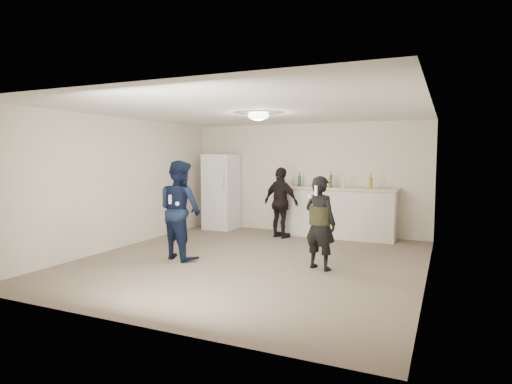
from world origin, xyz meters
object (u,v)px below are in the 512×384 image
at_px(fridge, 221,192).
at_px(woman, 320,223).
at_px(shaker, 293,182).
at_px(man, 180,210).
at_px(counter, 333,213).
at_px(spectator, 281,203).

relative_size(fridge, woman, 1.23).
height_order(shaker, man, man).
bearing_deg(shaker, man, -107.71).
bearing_deg(woman, shaker, -44.37).
bearing_deg(shaker, counter, -0.94).
distance_m(fridge, woman, 4.16).
distance_m(fridge, shaker, 1.82).
relative_size(counter, man, 1.54).
bearing_deg(man, counter, -103.97).
distance_m(counter, man, 3.58).
height_order(counter, spectator, spectator).
relative_size(counter, fridge, 1.44).
xyz_separation_m(counter, shaker, (-0.95, 0.02, 0.65)).
xyz_separation_m(shaker, spectator, (-0.07, -0.55, -0.41)).
height_order(counter, woman, woman).
relative_size(man, spectator, 1.11).
bearing_deg(man, fridge, -55.80).
relative_size(fridge, spectator, 1.18).
xyz_separation_m(counter, woman, (0.47, -2.71, 0.21)).
relative_size(counter, shaker, 15.29).
bearing_deg(shaker, woman, -62.58).
height_order(counter, shaker, shaker).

